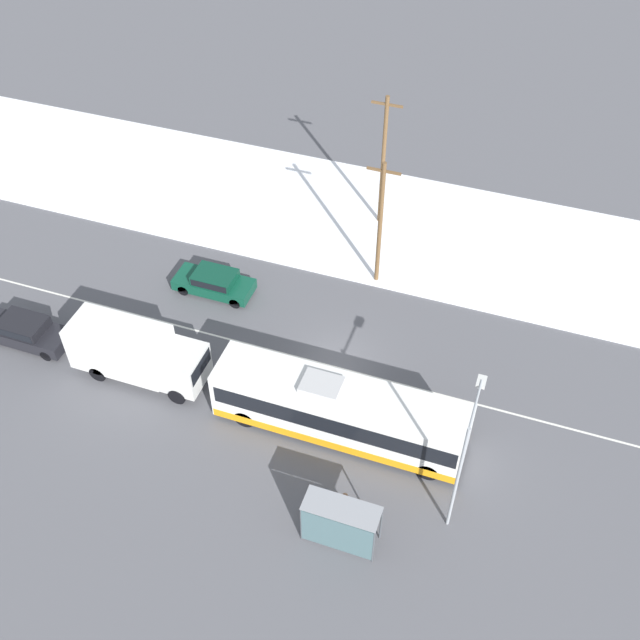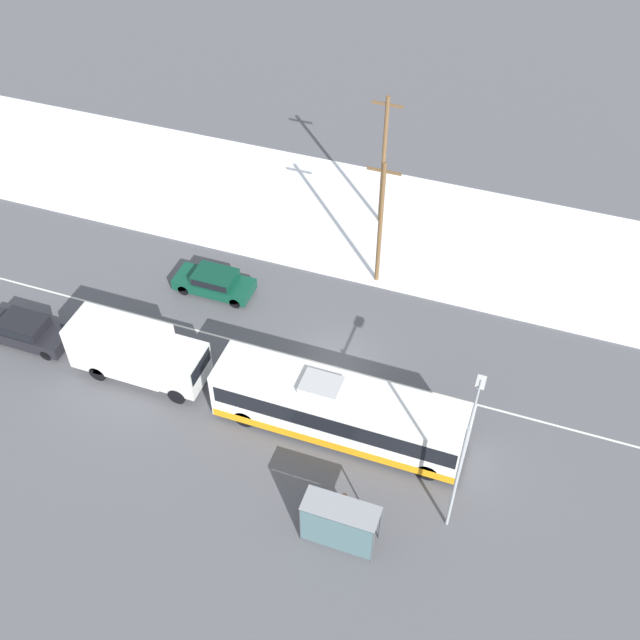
% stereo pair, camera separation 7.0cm
% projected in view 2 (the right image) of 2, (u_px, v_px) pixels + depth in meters
% --- Properties ---
extents(ground_plane, '(120.00, 120.00, 0.00)m').
position_uv_depth(ground_plane, '(334.00, 367.00, 38.17)').
color(ground_plane, '#56565B').
extents(snow_lot, '(80.00, 11.20, 0.12)m').
position_uv_depth(snow_lot, '(397.00, 227.00, 46.20)').
color(snow_lot, white).
rests_on(snow_lot, ground_plane).
extents(lane_marking_center, '(60.00, 0.12, 0.00)m').
position_uv_depth(lane_marking_center, '(334.00, 367.00, 38.17)').
color(lane_marking_center, silver).
rests_on(lane_marking_center, ground_plane).
extents(city_bus, '(11.84, 2.57, 3.14)m').
position_uv_depth(city_bus, '(339.00, 410.00, 34.24)').
color(city_bus, white).
rests_on(city_bus, ground_plane).
extents(box_truck, '(6.83, 2.30, 2.97)m').
position_uv_depth(box_truck, '(135.00, 351.00, 36.70)').
color(box_truck, silver).
rests_on(box_truck, ground_plane).
extents(sedan_car, '(4.45, 1.80, 1.37)m').
position_uv_depth(sedan_car, '(215.00, 281.00, 41.65)').
color(sedan_car, '#0F4733').
rests_on(sedan_car, ground_plane).
extents(parked_car_near_truck, '(4.54, 1.80, 1.52)m').
position_uv_depth(parked_car_near_truck, '(26.00, 330.00, 38.87)').
color(parked_car_near_truck, black).
rests_on(parked_car_near_truck, ground_plane).
extents(pedestrian_at_stop, '(0.64, 0.28, 1.78)m').
position_uv_depth(pedestrian_at_stop, '(344.00, 503.00, 31.33)').
color(pedestrian_at_stop, '#23232D').
rests_on(pedestrian_at_stop, ground_plane).
extents(bus_shelter, '(3.15, 1.20, 2.40)m').
position_uv_depth(bus_shelter, '(338.00, 523.00, 30.02)').
color(bus_shelter, gray).
rests_on(bus_shelter, ground_plane).
extents(streetlamp, '(0.36, 2.92, 6.68)m').
position_uv_depth(streetlamp, '(463.00, 453.00, 29.24)').
color(streetlamp, '#9EA3A8').
rests_on(streetlamp, ground_plane).
extents(utility_pole_roadside, '(1.80, 0.24, 7.90)m').
position_uv_depth(utility_pole_roadside, '(380.00, 223.00, 39.90)').
color(utility_pole_roadside, brown).
rests_on(utility_pole_roadside, ground_plane).
extents(utility_pole_snowlot, '(1.80, 0.24, 8.55)m').
position_uv_depth(utility_pole_snowlot, '(384.00, 160.00, 43.55)').
color(utility_pole_snowlot, brown).
rests_on(utility_pole_snowlot, ground_plane).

